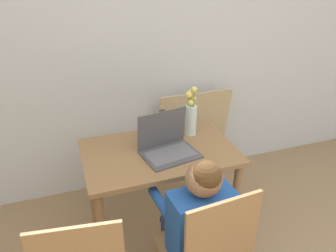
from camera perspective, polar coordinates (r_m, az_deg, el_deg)
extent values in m
cube|color=silver|center=(2.67, -2.12, 14.50)|extent=(6.40, 0.05, 2.50)
cube|color=olive|center=(2.10, -1.55, -4.54)|extent=(0.97, 0.63, 0.03)
cylinder|color=olive|center=(2.07, -11.22, -19.03)|extent=(0.05, 0.05, 0.71)
cylinder|color=olive|center=(2.28, 11.45, -13.87)|extent=(0.05, 0.05, 0.71)
cylinder|color=olive|center=(2.47, -13.16, -10.44)|extent=(0.05, 0.05, 0.71)
cylinder|color=olive|center=(2.65, 5.84, -6.93)|extent=(0.05, 0.05, 0.71)
cube|color=olive|center=(1.90, 5.50, -20.73)|extent=(0.43, 0.43, 0.02)
cube|color=olive|center=(1.61, 9.34, -19.26)|extent=(0.38, 0.05, 0.47)
cylinder|color=olive|center=(2.22, 7.12, -20.15)|extent=(0.04, 0.04, 0.41)
cube|color=#1E4C9E|center=(1.76, 5.79, -16.41)|extent=(0.34, 0.21, 0.37)
sphere|color=#936B4C|center=(1.58, 6.26, -9.10)|extent=(0.18, 0.18, 0.18)
sphere|color=#4C3319|center=(1.56, 6.57, -8.72)|extent=(0.15, 0.15, 0.15)
cylinder|color=navy|center=(1.99, 5.48, -16.91)|extent=(0.11, 0.29, 0.09)
cylinder|color=navy|center=(1.94, 1.44, -18.19)|extent=(0.11, 0.29, 0.09)
cylinder|color=navy|center=(2.24, 3.41, -18.91)|extent=(0.08, 0.08, 0.43)
cylinder|color=navy|center=(2.20, -0.26, -20.05)|extent=(0.08, 0.08, 0.43)
cylinder|color=#1E4C9E|center=(1.94, 6.47, -10.94)|extent=(0.07, 0.24, 0.06)
cylinder|color=#1E4C9E|center=(1.84, -1.34, -13.14)|extent=(0.07, 0.24, 0.06)
cube|color=#4C4C51|center=(2.04, 0.46, -4.99)|extent=(0.37, 0.31, 0.01)
cube|color=slate|center=(2.04, 0.46, -4.85)|extent=(0.32, 0.22, 0.00)
cube|color=#4C4C51|center=(2.06, -1.07, -0.50)|extent=(0.33, 0.09, 0.25)
cube|color=black|center=(2.06, -1.12, -0.45)|extent=(0.30, 0.08, 0.22)
cylinder|color=silver|center=(2.24, 3.99, 1.02)|extent=(0.08, 0.08, 0.21)
cylinder|color=#3D7A38|center=(2.23, 4.38, 2.19)|extent=(0.01, 0.01, 0.22)
sphere|color=#EFDB66|center=(2.19, 4.48, 4.77)|extent=(0.04, 0.04, 0.04)
cylinder|color=#3D7A38|center=(2.23, 3.87, 2.74)|extent=(0.01, 0.01, 0.26)
sphere|color=#EFDB66|center=(2.18, 3.97, 5.83)|extent=(0.04, 0.04, 0.04)
cylinder|color=#3D7A38|center=(2.22, 3.57, 2.46)|extent=(0.01, 0.01, 0.25)
sphere|color=#EFDB66|center=(2.17, 3.66, 5.47)|extent=(0.05, 0.05, 0.05)
cylinder|color=#3D7A38|center=(2.21, 3.90, 1.69)|extent=(0.01, 0.01, 0.20)
sphere|color=#EFDB66|center=(2.17, 3.98, 4.09)|extent=(0.04, 0.04, 0.04)
cylinder|color=#3D7A38|center=(2.20, 4.45, 2.82)|extent=(0.01, 0.01, 0.29)
sphere|color=#EFDB66|center=(2.14, 4.59, 6.36)|extent=(0.04, 0.04, 0.04)
cylinder|color=silver|center=(2.21, -0.95, 0.15)|extent=(0.07, 0.07, 0.18)
cylinder|color=#262628|center=(2.17, -0.97, 2.45)|extent=(0.04, 0.04, 0.02)
cube|color=tan|center=(2.95, 4.38, -1.51)|extent=(0.65, 0.13, 0.84)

